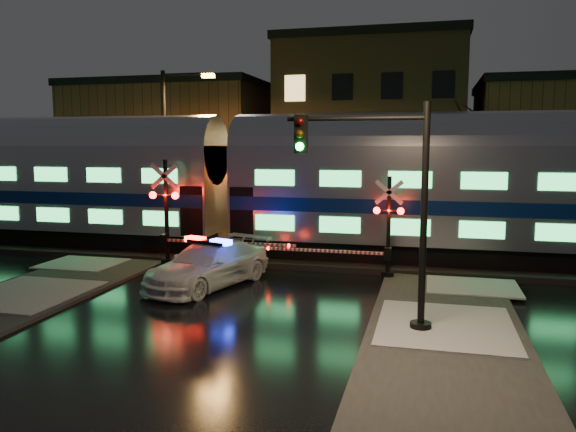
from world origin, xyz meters
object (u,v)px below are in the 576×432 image
at_px(crossing_signal_right, 378,237).
at_px(crossing_signal_left, 174,223).
at_px(police_car, 208,264).
at_px(streetlight, 170,143).
at_px(traffic_light, 387,212).

distance_m(crossing_signal_right, crossing_signal_left, 8.06).
bearing_deg(police_car, streetlight, 139.83).
bearing_deg(crossing_signal_left, police_car, -45.06).
bearing_deg(crossing_signal_right, police_car, -156.35).
distance_m(crossing_signal_left, traffic_light, 10.57).
xyz_separation_m(crossing_signal_left, traffic_light, (8.76, -5.76, 1.38)).
distance_m(police_car, crossing_signal_left, 3.62).
xyz_separation_m(traffic_light, streetlight, (-12.10, 12.45, 1.82)).
distance_m(crossing_signal_left, streetlight, 8.13).
xyz_separation_m(crossing_signal_right, crossing_signal_left, (-8.05, 0.01, 0.23)).
bearing_deg(police_car, crossing_signal_right, 41.15).
height_order(police_car, traffic_light, traffic_light).
height_order(crossing_signal_right, streetlight, streetlight).
xyz_separation_m(crossing_signal_right, traffic_light, (0.71, -5.75, 1.62)).
bearing_deg(streetlight, police_car, -57.66).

